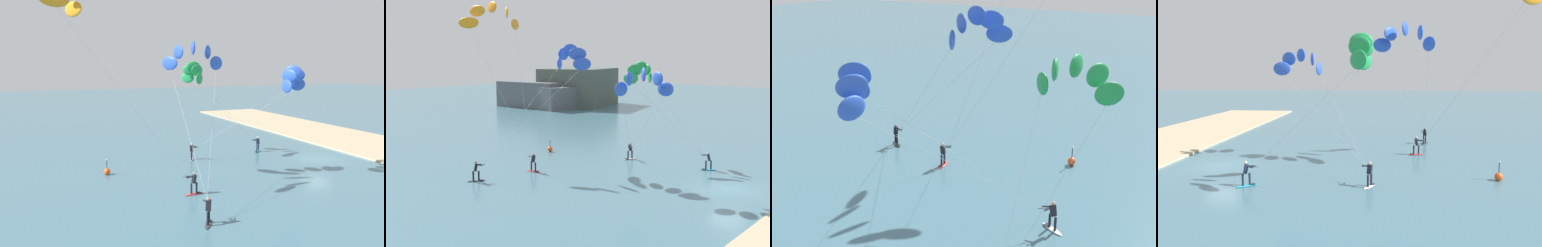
# 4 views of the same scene
# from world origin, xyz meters

# --- Properties ---
(ground_plane) EXTENTS (240.00, 240.00, 0.00)m
(ground_plane) POSITION_xyz_m (0.00, 0.00, 0.00)
(ground_plane) COLOR #426B7A
(kitesurfer_nearshore) EXTENTS (4.50, 8.89, 9.63)m
(kitesurfer_nearshore) POSITION_xyz_m (5.30, 10.94, 8.14)
(kitesurfer_nearshore) COLOR #23ADD1
(kitesurfer_nearshore) RESTS_ON ground
(kitesurfer_far_out) EXTENTS (10.19, 8.65, 9.28)m
(kitesurfer_far_out) POSITION_xyz_m (-2.79, 6.06, 7.80)
(kitesurfer_far_out) COLOR white
(kitesurfer_far_out) RESTS_ON ground
(kitesurfer_downwind) EXTENTS (10.85, 5.73, 11.19)m
(kitesurfer_downwind) POSITION_xyz_m (-2.18, 14.37, 9.60)
(kitesurfer_downwind) COLOR #333338
(kitesurfer_downwind) RESTS_ON ground
(marker_buoy) EXTENTS (0.56, 0.56, 1.38)m
(marker_buoy) POSITION_xyz_m (2.26, 20.53, 0.30)
(marker_buoy) COLOR #EA5119
(marker_buoy) RESTS_ON ground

